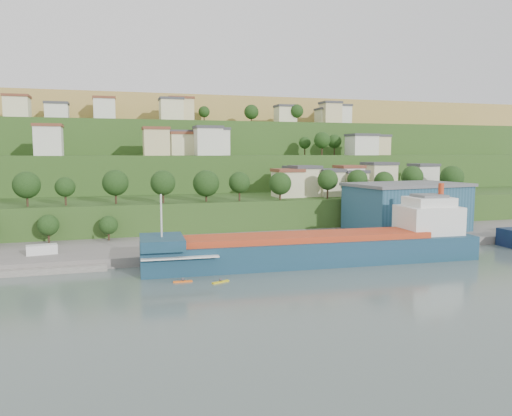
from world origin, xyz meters
name	(u,v)px	position (x,y,z in m)	size (l,w,h in m)	color
ground	(300,274)	(0.00, 0.00, 0.00)	(500.00, 500.00, 0.00)	#475752
quay	(333,243)	(20.00, 28.00, 0.00)	(220.00, 26.00, 4.00)	slate
pebble_beach	(3,268)	(-55.00, 22.00, 0.00)	(40.00, 18.00, 2.40)	slate
hillside	(178,198)	(0.05, 168.68, 0.09)	(360.00, 210.69, 96.00)	#284719
cargo_ship_near	(325,249)	(8.78, 8.21, 2.91)	(71.35, 14.52, 18.22)	#123745
warehouse	(407,207)	(43.01, 30.63, 8.43)	(33.01, 22.50, 12.80)	navy
caravan	(42,251)	(-47.94, 23.77, 2.60)	(5.99, 2.49, 2.79)	silver
dinghy	(36,262)	(-48.34, 17.98, 1.58)	(3.80, 1.42, 0.76)	silver
kayak_orange	(183,281)	(-22.16, 0.61, 0.25)	(3.40, 0.75, 0.84)	orange
kayak_yellow	(221,281)	(-15.77, -1.59, 0.25)	(3.37, 1.84, 0.85)	gold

